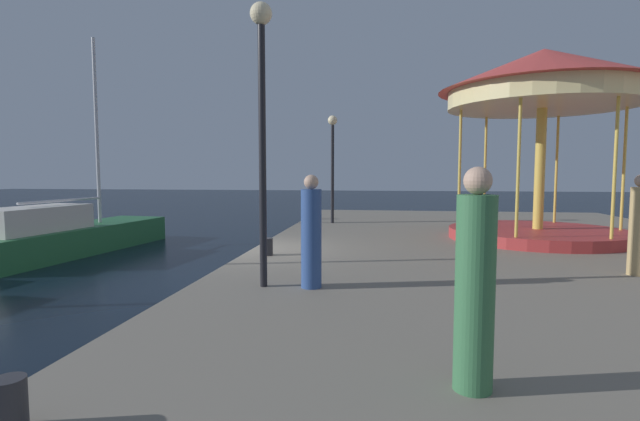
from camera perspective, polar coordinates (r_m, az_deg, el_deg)
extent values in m
plane|color=black|center=(11.97, -8.24, -8.45)|extent=(120.00, 120.00, 0.00)
cube|color=gray|center=(11.93, 24.62, -6.91)|extent=(13.39, 24.99, 0.80)
cube|color=#236638|center=(17.79, -27.95, -3.16)|extent=(2.88, 7.68, 0.91)
cube|color=beige|center=(16.58, -31.70, -0.92)|extent=(1.80, 3.44, 0.77)
cylinder|color=silver|center=(18.63, -25.83, 8.77)|extent=(0.12, 0.12, 6.57)
cylinder|color=silver|center=(17.33, -29.14, 1.10)|extent=(0.46, 3.36, 0.08)
cylinder|color=#B23333|center=(14.71, 25.22, -2.64)|extent=(4.93, 4.93, 0.30)
cylinder|color=gold|center=(14.61, 25.47, 4.62)|extent=(0.28, 0.28, 3.42)
cylinder|color=#F2E099|center=(14.75, 25.74, 12.24)|extent=(5.16, 5.16, 0.50)
cone|color=#C63D38|center=(14.89, 25.86, 15.37)|extent=(5.73, 5.73, 1.14)
cylinder|color=gold|center=(15.42, 33.36, 4.28)|extent=(0.08, 0.08, 3.42)
cylinder|color=gold|center=(16.78, 27.12, 4.50)|extent=(0.08, 0.08, 3.42)
cylinder|color=gold|center=(16.19, 19.67, 4.76)|extent=(0.08, 0.08, 3.42)
cylinder|color=gold|center=(14.10, 16.83, 4.88)|extent=(0.08, 0.08, 3.42)
cylinder|color=gold|center=(12.46, 23.25, 4.76)|extent=(0.08, 0.08, 3.42)
cylinder|color=gold|center=(13.21, 32.58, 4.38)|extent=(0.08, 0.08, 3.42)
cylinder|color=black|center=(7.71, -7.10, 6.37)|extent=(0.12, 0.12, 4.28)
sphere|color=#F9E5B2|center=(8.12, -7.28, 22.95)|extent=(0.36, 0.36, 0.36)
cylinder|color=black|center=(17.55, 1.55, 4.47)|extent=(0.12, 0.12, 3.70)
sphere|color=#F9E5B2|center=(17.66, 1.56, 11.06)|extent=(0.36, 0.36, 0.36)
cylinder|color=#2D2D33|center=(19.10, -0.89, -0.47)|extent=(0.24, 0.24, 0.40)
cylinder|color=#2D2D33|center=(4.35, -33.92, -19.24)|extent=(0.24, 0.24, 0.40)
cylinder|color=#2D2D33|center=(10.81, -6.47, -4.45)|extent=(0.24, 0.24, 0.40)
cylinder|color=#387247|center=(4.29, 18.53, -9.70)|extent=(0.34, 0.34, 1.72)
sphere|color=tan|center=(4.16, 18.88, 3.50)|extent=(0.24, 0.24, 0.24)
cylinder|color=tan|center=(10.43, 34.66, -2.14)|extent=(0.34, 0.34, 1.64)
cylinder|color=#2D4C8C|center=(7.65, -1.08, -3.50)|extent=(0.34, 0.34, 1.64)
sphere|color=tan|center=(7.58, -1.09, 3.53)|extent=(0.24, 0.24, 0.24)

